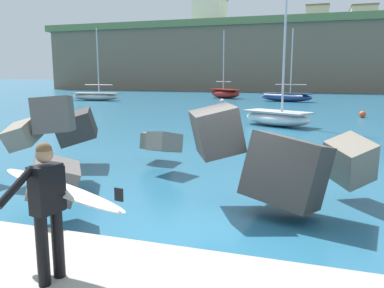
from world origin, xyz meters
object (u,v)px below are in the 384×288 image
at_px(mooring_buoy_inner, 363,114).
at_px(station_building_west, 363,17).
at_px(mooring_buoy_outer, 222,101).
at_px(station_building_central, 317,18).
at_px(boat_mid_centre, 277,117).
at_px(boat_near_centre, 286,97).
at_px(station_building_east, 210,13).
at_px(surfer_with_board, 52,199).
at_px(boat_mid_left, 96,96).
at_px(boat_near_left, 225,93).

xyz_separation_m(mooring_buoy_inner, station_building_west, (5.02, 62.65, 14.28)).
distance_m(mooring_buoy_outer, station_building_central, 55.28).
xyz_separation_m(boat_mid_centre, mooring_buoy_inner, (5.00, 6.12, -0.28)).
height_order(boat_near_centre, station_building_east, station_building_east).
bearing_deg(station_building_east, surfer_with_board, -76.13).
bearing_deg(boat_mid_centre, surfer_with_board, -93.04).
bearing_deg(station_building_east, boat_mid_left, -92.07).
distance_m(mooring_buoy_inner, station_building_central, 64.85).
bearing_deg(mooring_buoy_outer, boat_mid_centre, -66.75).
bearing_deg(boat_near_centre, station_building_east, 116.52).
xyz_separation_m(boat_mid_centre, station_building_west, (10.03, 68.77, 14.00)).
bearing_deg(mooring_buoy_inner, mooring_buoy_outer, 139.41).
relative_size(boat_near_left, station_building_central, 1.25).
distance_m(mooring_buoy_inner, mooring_buoy_outer, 15.91).
bearing_deg(mooring_buoy_inner, station_building_central, 93.65).
relative_size(boat_near_centre, station_building_central, 1.17).
xyz_separation_m(boat_mid_left, station_building_central, (22.44, 52.93, 14.28)).
distance_m(boat_near_left, station_building_east, 38.45).
height_order(boat_near_left, mooring_buoy_inner, boat_near_left).
xyz_separation_m(surfer_with_board, boat_near_centre, (-0.14, 39.07, -0.75)).
height_order(boat_near_left, boat_mid_left, boat_near_left).
bearing_deg(station_building_central, boat_mid_left, -112.97).
distance_m(mooring_buoy_outer, station_building_west, 56.84).
bearing_deg(station_building_east, boat_near_left, -71.64).
xyz_separation_m(boat_near_centre, station_building_east, (-18.81, 37.70, 14.83)).
height_order(mooring_buoy_outer, station_building_central, station_building_central).
distance_m(surfer_with_board, boat_mid_left, 40.11).
bearing_deg(mooring_buoy_inner, station_building_east, 115.43).
height_order(station_building_west, station_building_east, station_building_east).
relative_size(boat_near_centre, boat_mid_centre, 0.99).
height_order(surfer_with_board, station_building_west, station_building_west).
bearing_deg(boat_near_left, station_building_west, 66.86).
bearing_deg(station_building_central, station_building_east, -153.03).
xyz_separation_m(surfer_with_board, station_building_west, (11.00, 86.99, 13.22)).
xyz_separation_m(surfer_with_board, station_building_central, (1.95, 87.41, 13.50)).
bearing_deg(boat_near_centre, boat_mid_left, -167.28).
distance_m(boat_mid_centre, mooring_buoy_outer, 17.93).
xyz_separation_m(boat_mid_left, mooring_buoy_inner, (26.46, -10.13, -0.28)).
height_order(surfer_with_board, station_building_central, station_building_central).
relative_size(mooring_buoy_inner, station_building_central, 0.07).
bearing_deg(boat_mid_centre, boat_near_centre, 93.06).
bearing_deg(boat_near_centre, boat_mid_centre, -86.94).
distance_m(boat_near_left, station_building_west, 49.74).
distance_m(boat_near_left, station_building_central, 47.55).
bearing_deg(station_building_east, boat_mid_centre, -71.20).
bearing_deg(mooring_buoy_outer, station_building_east, 106.98).
xyz_separation_m(boat_near_left, boat_mid_centre, (8.74, -24.84, -0.12)).
relative_size(boat_near_left, boat_mid_centre, 1.05).
relative_size(boat_near_centre, boat_mid_left, 0.97).
xyz_separation_m(boat_near_left, mooring_buoy_outer, (1.66, -8.37, -0.40)).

